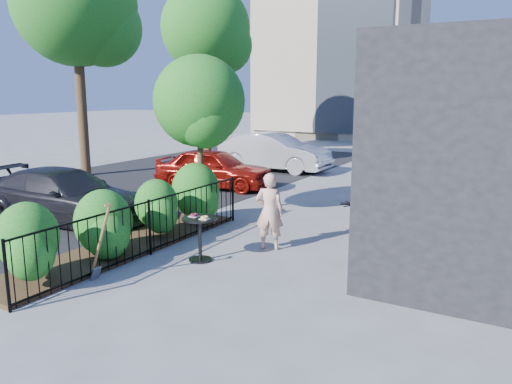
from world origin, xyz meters
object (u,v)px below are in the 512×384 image
Objects in this scene: cafe_table at (200,231)px; woman at (270,211)px; patio_tree at (201,107)px; street_tree_near at (76,12)px; shovel at (100,246)px; car_silver at (274,152)px; car_red at (214,168)px; car_darkgrey at (65,196)px; street_tree_far at (206,34)px.

cafe_table is 1.51m from woman.
street_tree_near is at bearing 157.43° from patio_tree.
shovel is 12.46m from car_silver.
woman is 6.72m from car_red.
car_darkgrey is (-0.67, -5.40, -0.01)m from car_red.
patio_tree is 0.89× the size of car_darkgrey.
patio_tree is 0.48× the size of street_tree_far.
shovel is 4.44m from car_darkgrey.
car_silver is (-3.90, 10.39, 0.18)m from cafe_table.
woman is 5.37m from car_darkgrey.
car_red is at bearing 120.44° from patio_tree.
street_tree_near is at bearing -41.68° from woman.
patio_tree is 2.82× the size of shovel.
woman reaches higher than cafe_table.
woman is at bearing -26.62° from patio_tree.
street_tree_near and street_tree_far have the same top height.
woman is 0.35× the size of car_darkgrey.
shovel is at bearing -165.69° from car_silver.
shovel is at bearing -77.00° from patio_tree.
street_tree_far is 14.92m from car_darkgrey.
street_tree_far reaches higher than woman.
car_darkgrey is (-3.74, 2.40, 0.03)m from shovel.
patio_tree reaches higher than woman.
car_silver is (5.59, -3.38, -5.16)m from street_tree_far.
street_tree_near reaches higher than car_red.
woman reaches higher than shovel.
street_tree_far is at bearing 13.90° from car_darkgrey.
patio_tree is 4.63m from car_red.
car_darkgrey is (4.94, -5.05, -5.27)m from street_tree_near.
street_tree_near is 8.81m from car_darkgrey.
patio_tree is 13.95m from street_tree_far.
street_tree_far reaches higher than car_silver.
street_tree_far is (-7.70, 11.20, 3.15)m from patio_tree.
woman is 0.40× the size of car_red.
car_red is 5.44m from car_darkgrey.
street_tree_near is 5.31× the size of woman.
street_tree_near is 5.92× the size of shovel.
woman is 1.11× the size of shovel.
patio_tree is at bearing -158.74° from car_red.
street_tree_far is at bearing 27.10° from car_red.
car_silver is at bearing -8.82° from car_red.
shovel is 0.31× the size of car_darkgrey.
shovel is (8.68, -15.45, -5.30)m from street_tree_far.
patio_tree is 8.35m from car_silver.
street_tree_far is (0.00, 8.00, 0.00)m from street_tree_near.
cafe_table is 0.20× the size of car_darkgrey.
street_tree_near is at bearing 37.54° from car_darkgrey.
street_tree_far is 16.97m from woman.
cafe_table is 0.57× the size of woman.
street_tree_far is 5.31× the size of woman.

